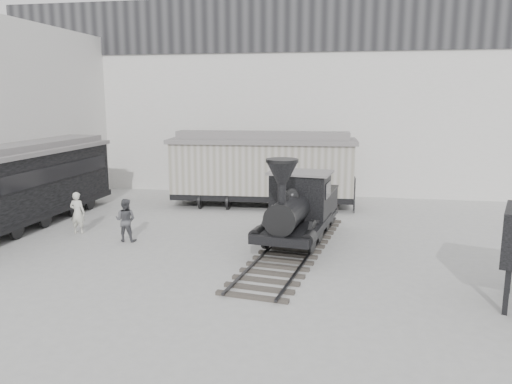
% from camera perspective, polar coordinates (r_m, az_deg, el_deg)
% --- Properties ---
extents(ground, '(90.00, 90.00, 0.00)m').
position_cam_1_polar(ground, '(15.97, -2.74, -9.69)').
color(ground, '#9E9E9B').
extents(north_wall, '(34.00, 2.51, 11.00)m').
position_cam_1_polar(north_wall, '(29.74, 3.81, 10.76)').
color(north_wall, silver).
rests_on(north_wall, ground).
extents(west_pavilion, '(7.00, 12.11, 9.00)m').
position_cam_1_polar(west_pavilion, '(30.39, -26.05, 7.70)').
color(west_pavilion, silver).
rests_on(west_pavilion, ground).
extents(locomotive, '(3.49, 10.11, 3.50)m').
position_cam_1_polar(locomotive, '(18.98, 4.81, -2.30)').
color(locomotive, '#3B3631').
rests_on(locomotive, ground).
extents(boxcar, '(9.58, 3.48, 3.86)m').
position_cam_1_polar(boxcar, '(25.56, 0.73, 2.83)').
color(boxcar, black).
rests_on(boxcar, ground).
extents(passenger_coach, '(3.14, 12.64, 3.36)m').
position_cam_1_polar(passenger_coach, '(23.44, -25.83, 0.58)').
color(passenger_coach, black).
rests_on(passenger_coach, ground).
extents(visitor_a, '(0.64, 0.43, 1.76)m').
position_cam_1_polar(visitor_a, '(21.88, -19.73, -2.25)').
color(visitor_a, silver).
rests_on(visitor_a, ground).
extents(visitor_b, '(0.84, 0.66, 1.70)m').
position_cam_1_polar(visitor_b, '(20.17, -14.68, -3.11)').
color(visitor_b, '#4E4E53').
rests_on(visitor_b, ground).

